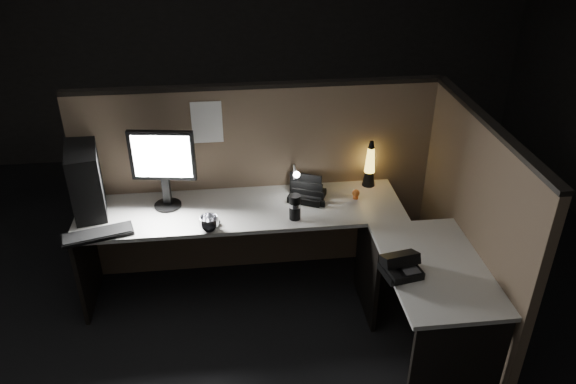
{
  "coord_description": "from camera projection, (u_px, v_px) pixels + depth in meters",
  "views": [
    {
      "loc": [
        -0.21,
        -2.8,
        2.82
      ],
      "look_at": [
        0.16,
        0.35,
        0.98
      ],
      "focal_mm": 35.0,
      "sensor_mm": 36.0,
      "label": 1
    }
  ],
  "objects": [
    {
      "name": "pinned_paper",
      "position": [
        207.0,
        122.0,
        3.94
      ],
      "size": [
        0.22,
        0.0,
        0.31
      ],
      "primitive_type": "cube",
      "color": "white",
      "rests_on": "partition_back"
    },
    {
      "name": "figurine",
      "position": [
        356.0,
        193.0,
        4.07
      ],
      "size": [
        0.05,
        0.05,
        0.05
      ],
      "primitive_type": "sphere",
      "color": "orange",
      "rests_on": "desk"
    },
    {
      "name": "desk_phone",
      "position": [
        400.0,
        266.0,
        3.32
      ],
      "size": [
        0.25,
        0.25,
        0.13
      ],
      "rotation": [
        0.0,
        0.0,
        0.18
      ],
      "color": "black",
      "rests_on": "desk"
    },
    {
      "name": "partition_right",
      "position": [
        469.0,
        232.0,
        3.68
      ],
      "size": [
        0.06,
        1.66,
        1.5
      ],
      "primitive_type": "cube",
      "color": "brown",
      "rests_on": "ground"
    },
    {
      "name": "clip_lamp",
      "position": [
        295.0,
        180.0,
        4.05
      ],
      "size": [
        0.05,
        0.19,
        0.24
      ],
      "color": "white",
      "rests_on": "desk"
    },
    {
      "name": "steel_mug",
      "position": [
        209.0,
        224.0,
        3.71
      ],
      "size": [
        0.14,
        0.14,
        0.1
      ],
      "primitive_type": "imported",
      "rotation": [
        0.0,
        0.0,
        0.03
      ],
      "color": "silver",
      "rests_on": "desk"
    },
    {
      "name": "mouse",
      "position": [
        214.0,
        223.0,
        3.78
      ],
      "size": [
        0.12,
        0.1,
        0.04
      ],
      "primitive_type": "ellipsoid",
      "rotation": [
        0.0,
        0.0,
        0.37
      ],
      "color": "black",
      "rests_on": "desk"
    },
    {
      "name": "lava_lamp",
      "position": [
        370.0,
        167.0,
        4.19
      ],
      "size": [
        0.1,
        0.1,
        0.36
      ],
      "color": "black",
      "rests_on": "desk"
    },
    {
      "name": "partition_back",
      "position": [
        259.0,
        182.0,
        4.27
      ],
      "size": [
        2.66,
        0.06,
        1.5
      ],
      "primitive_type": "cube",
      "color": "brown",
      "rests_on": "ground"
    },
    {
      "name": "floor",
      "position": [
        271.0,
        343.0,
        3.84
      ],
      "size": [
        6.0,
        6.0,
        0.0
      ],
      "primitive_type": "plane",
      "color": "black",
      "rests_on": "ground"
    },
    {
      "name": "keyboard",
      "position": [
        98.0,
        234.0,
        3.67
      ],
      "size": [
        0.48,
        0.27,
        0.02
      ],
      "primitive_type": "cube",
      "rotation": [
        0.0,
        0.0,
        0.27
      ],
      "color": "black",
      "rests_on": "desk"
    },
    {
      "name": "pc_tower",
      "position": [
        86.0,
        180.0,
        3.85
      ],
      "size": [
        0.29,
        0.49,
        0.48
      ],
      "primitive_type": "cube",
      "rotation": [
        0.0,
        0.0,
        0.2
      ],
      "color": "black",
      "rests_on": "desk"
    },
    {
      "name": "room_shell",
      "position": [
        266.0,
        124.0,
        3.03
      ],
      "size": [
        6.0,
        6.0,
        6.0
      ],
      "color": "silver",
      "rests_on": "ground"
    },
    {
      "name": "organizer",
      "position": [
        307.0,
        193.0,
        4.08
      ],
      "size": [
        0.31,
        0.29,
        0.18
      ],
      "rotation": [
        0.0,
        0.0,
        -0.43
      ],
      "color": "black",
      "rests_on": "desk"
    },
    {
      "name": "desk",
      "position": [
        293.0,
        251.0,
        3.79
      ],
      "size": [
        2.6,
        1.6,
        0.73
      ],
      "color": "beige",
      "rests_on": "ground"
    },
    {
      "name": "monitor",
      "position": [
        163.0,
        162.0,
        3.84
      ],
      "size": [
        0.45,
        0.19,
        0.58
      ],
      "rotation": [
        0.0,
        0.0,
        -0.15
      ],
      "color": "black",
      "rests_on": "desk"
    },
    {
      "name": "travel_mug",
      "position": [
        295.0,
        207.0,
        3.81
      ],
      "size": [
        0.08,
        0.08,
        0.18
      ],
      "primitive_type": "cylinder",
      "color": "black",
      "rests_on": "desk"
    }
  ]
}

